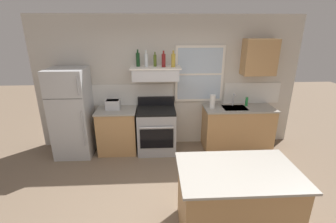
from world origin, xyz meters
name	(u,v)px	position (x,y,z in m)	size (l,w,h in m)	color
ground_plane	(176,215)	(0.00, 0.00, 0.00)	(16.00, 16.00, 0.00)	#7A6651
back_wall	(169,83)	(0.03, 2.23, 1.35)	(5.40, 0.11, 2.70)	beige
refrigerator	(72,113)	(-1.90, 1.84, 0.87)	(0.70, 0.72, 1.75)	#B7BABC
counter_left_of_stove	(118,130)	(-1.05, 1.90, 0.46)	(0.79, 0.63, 0.91)	tan
toaster	(113,104)	(-1.11, 1.92, 1.01)	(0.30, 0.20, 0.19)	silver
stove_range	(157,130)	(-0.25, 1.86, 0.46)	(0.76, 0.69, 1.09)	#9EA0A5
range_hood_shelf	(156,73)	(-0.25, 1.96, 1.62)	(0.96, 0.52, 0.24)	silver
bottle_dark_green_wine	(138,59)	(-0.58, 2.00, 1.88)	(0.07, 0.07, 0.32)	#143819
bottle_clear_tall	(146,60)	(-0.42, 1.95, 1.88)	(0.06, 0.06, 0.31)	silver
bottle_olive_oil_square	(155,60)	(-0.26, 1.99, 1.86)	(0.06, 0.06, 0.27)	#4C601E
bottle_red_label_wine	(164,60)	(-0.10, 1.91, 1.87)	(0.07, 0.07, 0.30)	maroon
bottle_champagne_gold_foil	(173,60)	(0.09, 1.90, 1.87)	(0.08, 0.08, 0.31)	#B29333
counter_right_with_sink	(237,128)	(1.45, 1.90, 0.46)	(1.43, 0.63, 0.91)	tan
sink_faucet	(234,98)	(1.35, 2.00, 1.08)	(0.03, 0.17, 0.28)	silver
paper_towel_roll	(212,101)	(0.89, 1.90, 1.04)	(0.11, 0.11, 0.27)	white
dish_soap_bottle	(247,102)	(1.63, 2.00, 1.00)	(0.06, 0.06, 0.18)	#268C3F
kitchen_island	(235,202)	(0.69, -0.31, 0.46)	(1.40, 0.90, 0.91)	tan
upper_cabinet_right	(259,57)	(1.80, 2.04, 1.90)	(0.64, 0.32, 0.70)	tan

